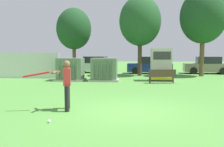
% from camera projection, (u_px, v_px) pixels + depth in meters
% --- Properties ---
extents(ground_plane, '(96.00, 96.00, 0.00)m').
position_uv_depth(ground_plane, '(129.00, 111.00, 8.61)').
color(ground_plane, '#51933D').
extents(fence_panel, '(4.80, 0.12, 2.00)m').
position_uv_depth(fence_panel, '(29.00, 65.00, 19.56)').
color(fence_panel, silver).
rests_on(fence_panel, ground).
extents(transformer_west, '(2.10, 1.70, 1.62)m').
position_uv_depth(transformer_west, '(70.00, 70.00, 17.99)').
color(transformer_west, '#9E9B93').
rests_on(transformer_west, ground).
extents(transformer_mid_west, '(2.10, 1.70, 1.62)m').
position_uv_depth(transformer_mid_west, '(104.00, 70.00, 17.79)').
color(transformer_mid_west, '#9E9B93').
rests_on(transformer_mid_west, ground).
extents(generator_enclosure, '(1.60, 1.40, 2.30)m').
position_uv_depth(generator_enclosure, '(161.00, 65.00, 17.78)').
color(generator_enclosure, '#262626').
rests_on(generator_enclosure, ground).
extents(park_bench, '(1.84, 0.63, 0.92)m').
position_uv_depth(park_bench, '(162.00, 75.00, 16.28)').
color(park_bench, '#4C3828').
rests_on(park_bench, ground).
extents(batter, '(1.61, 0.75, 1.74)m').
position_uv_depth(batter, '(65.00, 83.00, 8.66)').
color(batter, black).
rests_on(batter, ground).
extents(sports_ball, '(0.09, 0.09, 0.09)m').
position_uv_depth(sports_ball, '(49.00, 121.00, 7.16)').
color(sports_ball, white).
rests_on(sports_ball, ground).
extents(tree_left, '(3.17, 3.17, 6.06)m').
position_uv_depth(tree_left, '(74.00, 29.00, 22.74)').
color(tree_left, brown).
rests_on(tree_left, ground).
extents(tree_center_left, '(3.57, 3.57, 6.82)m').
position_uv_depth(tree_center_left, '(140.00, 21.00, 21.32)').
color(tree_center_left, '#4C3828').
rests_on(tree_center_left, ground).
extents(tree_center_right, '(3.82, 3.82, 7.31)m').
position_uv_depth(tree_center_right, '(203.00, 17.00, 20.87)').
color(tree_center_right, brown).
rests_on(tree_center_right, ground).
extents(parked_car_leftmost, '(4.40, 2.37, 1.62)m').
position_uv_depth(parked_car_leftmost, '(94.00, 65.00, 24.94)').
color(parked_car_leftmost, silver).
rests_on(parked_car_leftmost, ground).
extents(parked_car_left_of_center, '(4.29, 2.10, 1.62)m').
position_uv_depth(parked_car_left_of_center, '(150.00, 66.00, 23.86)').
color(parked_car_left_of_center, navy).
rests_on(parked_car_left_of_center, ground).
extents(parked_car_right_of_center, '(4.33, 2.18, 1.62)m').
position_uv_depth(parked_car_right_of_center, '(207.00, 66.00, 23.76)').
color(parked_car_right_of_center, gray).
rests_on(parked_car_right_of_center, ground).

